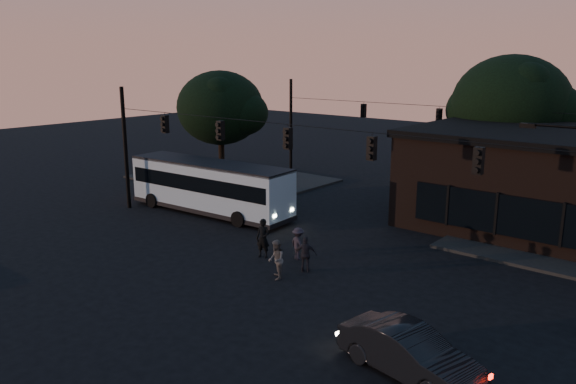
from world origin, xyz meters
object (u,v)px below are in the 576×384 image
Objects in this scene: car at (409,352)px; pedestrian_a at (263,238)px; building at (561,182)px; pedestrian_b at (276,260)px; bus at (210,185)px; pedestrian_c at (306,254)px; pedestrian_d at (298,244)px.

pedestrian_a is (-10.10, 4.72, 0.20)m from car.
pedestrian_b is at bearing -115.95° from building.
building reaches higher than bus.
pedestrian_a is (7.73, -3.74, -0.82)m from bus.
pedestrian_c reaches higher than car.
bus is at bearing 74.26° from car.
pedestrian_a is at bearing 74.60° from car.
building is 8.26× the size of pedestrian_a.
bus is 11.31m from pedestrian_b.
pedestrian_d is (9.16, -2.90, -0.99)m from bus.
pedestrian_d is (-8.67, 5.57, 0.03)m from car.
pedestrian_d is at bearing -71.97° from pedestrian_c.
bus is at bearing -150.95° from building.
pedestrian_c is (10.41, -3.92, -0.94)m from bus.
bus is at bearing -53.26° from pedestrian_c.
pedestrian_c is (2.68, -0.17, -0.12)m from pedestrian_a.
pedestrian_d is (-0.76, 2.45, -0.09)m from pedestrian_b.
pedestrian_d reaches higher than car.
building is 19.66m from bus.
building is at bearing 111.61° from pedestrian_b.
car is 2.76× the size of pedestrian_c.
car is 2.62× the size of pedestrian_b.
pedestrian_c reaches higher than pedestrian_d.
car is at bearing 166.40° from pedestrian_d.
car is 8.50m from pedestrian_b.
car is at bearing -87.89° from building.
bus is 2.52× the size of car.
pedestrian_a is 1.15× the size of pedestrian_c.
building is at bearing 11.78° from car.
bus is 8.62m from pedestrian_a.
pedestrian_d is (-1.25, 1.02, -0.04)m from pedestrian_c.
pedestrian_c is at bearing -116.68° from building.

